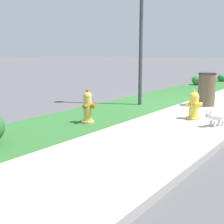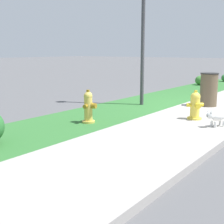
% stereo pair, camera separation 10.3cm
% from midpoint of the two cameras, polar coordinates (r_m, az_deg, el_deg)
% --- Properties ---
extents(ground_plane, '(120.00, 120.00, 0.00)m').
position_cam_midpoint_polar(ground_plane, '(9.46, 18.33, 0.80)').
color(ground_plane, '#515154').
extents(sidewalk_pavement, '(18.00, 2.22, 0.01)m').
position_cam_midpoint_polar(sidewalk_pavement, '(9.46, 18.34, 0.83)').
color(sidewalk_pavement, '#9E9993').
rests_on(sidewalk_pavement, ground).
extents(grass_verge, '(18.00, 2.07, 0.01)m').
position_cam_midpoint_polar(grass_verge, '(10.29, 6.88, 2.11)').
color(grass_verge, '#2D662D').
rests_on(grass_verge, ground).
extents(fire_hydrant_near_corner, '(0.36, 0.36, 0.70)m').
position_cam_midpoint_polar(fire_hydrant_near_corner, '(7.62, 14.38, 1.16)').
color(fire_hydrant_near_corner, yellow).
rests_on(fire_hydrant_near_corner, ground).
extents(fire_hydrant_across_street, '(0.38, 0.35, 0.75)m').
position_cam_midpoint_polar(fire_hydrant_across_street, '(7.02, -4.85, 0.90)').
color(fire_hydrant_across_street, gold).
rests_on(fire_hydrant_across_street, ground).
extents(small_white_dog, '(0.49, 0.36, 0.41)m').
position_cam_midpoint_polar(small_white_dog, '(7.01, 18.03, -0.73)').
color(small_white_dog, white).
rests_on(small_white_dog, ground).
extents(trash_bin, '(0.52, 0.52, 0.98)m').
position_cam_midpoint_polar(trash_bin, '(9.54, 16.61, 3.97)').
color(trash_bin, brown).
rests_on(trash_bin, ground).
extents(shrub_bush_near_lamp, '(0.53, 0.53, 0.45)m').
position_cam_midpoint_polar(shrub_bush_near_lamp, '(15.40, 15.17, 5.64)').
color(shrub_bush_near_lamp, '#3D7F33').
rests_on(shrub_bush_near_lamp, ground).
extents(shrub_bush_mid_verge, '(0.47, 0.47, 0.40)m').
position_cam_midpoint_polar(shrub_bush_mid_verge, '(17.57, 19.30, 5.95)').
color(shrub_bush_mid_verge, '#337538').
rests_on(shrub_bush_mid_verge, ground).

